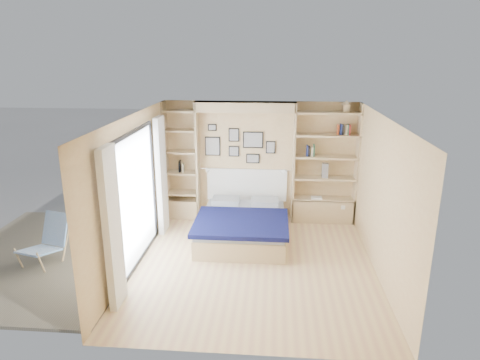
{
  "coord_description": "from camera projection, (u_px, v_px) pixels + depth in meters",
  "views": [
    {
      "loc": [
        0.29,
        -6.52,
        3.47
      ],
      "look_at": [
        -0.31,
        0.9,
        1.22
      ],
      "focal_mm": 32.0,
      "sensor_mm": 36.0,
      "label": 1
    }
  ],
  "objects": [
    {
      "name": "photo_gallery",
      "position": [
        239.0,
        144.0,
        8.94
      ],
      "size": [
        1.48,
        0.02,
        0.82
      ],
      "color": "black",
      "rests_on": "ground"
    },
    {
      "name": "deck_chair",
      "position": [
        47.0,
        240.0,
        7.24
      ],
      "size": [
        0.7,
        0.93,
        0.83
      ],
      "rotation": [
        0.0,
        0.0,
        -0.27
      ],
      "color": "tan",
      "rests_on": "ground"
    },
    {
      "name": "bed",
      "position": [
        243.0,
        225.0,
        8.19
      ],
      "size": [
        1.71,
        2.25,
        1.07
      ],
      "color": "tan",
      "rests_on": "ground"
    },
    {
      "name": "deck",
      "position": [
        50.0,
        257.0,
        7.53
      ],
      "size": [
        3.2,
        4.0,
        0.05
      ],
      "primitive_type": "cube",
      "color": "#746955",
      "rests_on": "ground"
    },
    {
      "name": "shelf_decor",
      "position": [
        314.0,
        143.0,
        8.64
      ],
      "size": [
        3.49,
        0.23,
        2.03
      ],
      "color": "navy",
      "rests_on": "ground"
    },
    {
      "name": "room_shell",
      "position": [
        239.0,
        178.0,
        8.41
      ],
      "size": [
        4.5,
        4.5,
        4.5
      ],
      "color": "#D9BC85",
      "rests_on": "ground"
    },
    {
      "name": "ground",
      "position": [
        254.0,
        265.0,
        7.24
      ],
      "size": [
        4.5,
        4.5,
        0.0
      ],
      "primitive_type": "plane",
      "color": "#DFBF82",
      "rests_on": "ground"
    },
    {
      "name": "reading_lamps",
      "position": [
        245.0,
        170.0,
        8.86
      ],
      "size": [
        1.92,
        0.12,
        0.15
      ],
      "color": "silver",
      "rests_on": "ground"
    }
  ]
}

